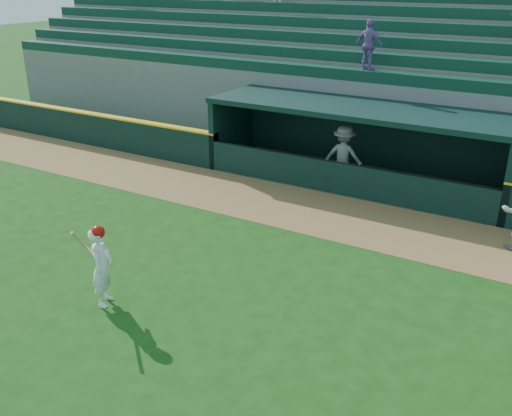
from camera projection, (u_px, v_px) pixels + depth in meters
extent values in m
plane|color=#164010|center=(217.00, 290.00, 12.05)|extent=(120.00, 120.00, 0.00)
cube|color=brown|center=(316.00, 212.00, 15.93)|extent=(40.00, 3.00, 0.01)
cube|color=black|center=(57.00, 123.00, 22.80)|extent=(15.50, 0.30, 1.20)
cube|color=yellow|center=(55.00, 108.00, 22.56)|extent=(15.50, 0.32, 0.06)
imported|color=gray|center=(344.00, 156.00, 17.60)|extent=(1.31, 0.85, 1.91)
cube|color=#60605B|center=(354.00, 182.00, 18.14)|extent=(9.00, 2.60, 0.04)
cube|color=black|center=(232.00, 128.00, 19.88)|extent=(0.20, 2.60, 2.30)
cube|color=black|center=(371.00, 138.00, 18.74)|extent=(9.40, 0.20, 2.30)
cube|color=black|center=(359.00, 109.00, 17.24)|extent=(9.40, 2.80, 0.16)
cube|color=black|center=(340.00, 179.00, 16.99)|extent=(9.00, 0.16, 1.00)
cube|color=brown|center=(364.00, 168.00, 18.69)|extent=(8.40, 0.45, 0.10)
cube|color=slate|center=(377.00, 126.00, 19.04)|extent=(34.00, 0.85, 2.91)
cube|color=#0F3828|center=(380.00, 77.00, 18.31)|extent=(34.00, 0.60, 0.36)
cube|color=slate|center=(386.00, 114.00, 19.63)|extent=(34.00, 0.85, 3.36)
cube|color=#0F3828|center=(390.00, 59.00, 18.82)|extent=(34.00, 0.60, 0.36)
cube|color=slate|center=(395.00, 103.00, 20.21)|extent=(34.00, 0.85, 3.81)
cube|color=#0F3828|center=(399.00, 42.00, 19.32)|extent=(34.00, 0.60, 0.36)
cube|color=slate|center=(403.00, 92.00, 20.80)|extent=(34.00, 0.85, 4.26)
cube|color=#0F3828|center=(408.00, 27.00, 19.82)|extent=(34.00, 0.60, 0.36)
cube|color=slate|center=(410.00, 83.00, 21.39)|extent=(34.00, 0.85, 4.71)
cube|color=#0F3828|center=(417.00, 12.00, 20.32)|extent=(34.00, 0.60, 0.36)
cube|color=slate|center=(418.00, 73.00, 21.97)|extent=(34.00, 0.85, 5.16)
cube|color=slate|center=(424.00, 65.00, 22.56)|extent=(34.00, 0.85, 5.61)
cube|color=slate|center=(428.00, 63.00, 23.02)|extent=(34.50, 0.30, 5.61)
imported|color=#8962A8|center=(369.00, 45.00, 18.18)|extent=(0.97, 0.52, 1.57)
imported|color=white|center=(102.00, 267.00, 11.25)|extent=(0.60, 0.71, 1.65)
sphere|color=#AE1209|center=(98.00, 232.00, 10.96)|extent=(0.27, 0.27, 0.27)
cylinder|color=tan|center=(84.00, 245.00, 10.96)|extent=(0.13, 0.53, 0.76)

